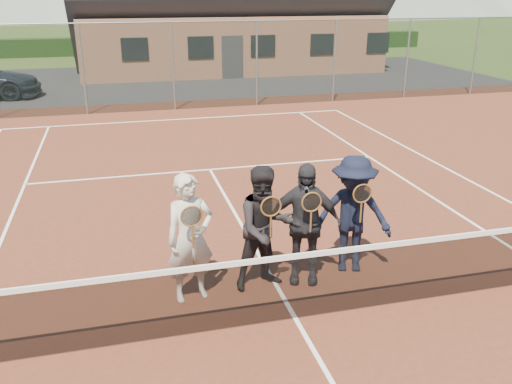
% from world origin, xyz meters
% --- Properties ---
extents(ground, '(220.00, 220.00, 0.00)m').
position_xyz_m(ground, '(0.00, 20.00, 0.00)').
color(ground, '#334B1B').
rests_on(ground, ground).
extents(court_surface, '(30.00, 30.00, 0.02)m').
position_xyz_m(court_surface, '(0.00, 0.00, 0.01)').
color(court_surface, '#562819').
rests_on(court_surface, ground).
extents(tarmac_carpark, '(40.00, 12.00, 0.01)m').
position_xyz_m(tarmac_carpark, '(-4.00, 20.00, 0.01)').
color(tarmac_carpark, black).
rests_on(tarmac_carpark, ground).
extents(hedge_row, '(40.00, 1.20, 1.10)m').
position_xyz_m(hedge_row, '(0.00, 32.00, 0.55)').
color(hedge_row, black).
rests_on(hedge_row, ground).
extents(court_markings, '(11.03, 23.83, 0.01)m').
position_xyz_m(court_markings, '(0.00, 0.00, 0.02)').
color(court_markings, white).
rests_on(court_markings, court_surface).
extents(tennis_net, '(11.68, 0.08, 1.10)m').
position_xyz_m(tennis_net, '(0.00, 0.00, 0.54)').
color(tennis_net, slate).
rests_on(tennis_net, ground).
extents(perimeter_fence, '(30.07, 0.07, 3.02)m').
position_xyz_m(perimeter_fence, '(0.00, 13.50, 1.52)').
color(perimeter_fence, slate).
rests_on(perimeter_fence, ground).
extents(player_a, '(0.73, 0.56, 1.80)m').
position_xyz_m(player_a, '(-1.21, 0.87, 0.92)').
color(player_a, beige).
rests_on(player_a, court_surface).
extents(player_b, '(0.97, 0.81, 1.80)m').
position_xyz_m(player_b, '(-0.15, 0.93, 0.92)').
color(player_b, black).
rests_on(player_b, court_surface).
extents(player_c, '(1.14, 0.77, 1.80)m').
position_xyz_m(player_c, '(0.42, 0.95, 0.92)').
color(player_c, '#24252A').
rests_on(player_c, court_surface).
extents(player_d, '(1.31, 1.00, 1.80)m').
position_xyz_m(player_d, '(1.22, 1.08, 0.92)').
color(player_d, black).
rests_on(player_d, court_surface).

